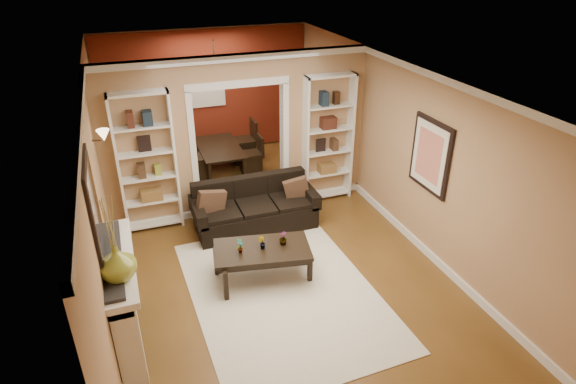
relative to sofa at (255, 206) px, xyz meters
name	(u,v)px	position (x,y,z in m)	size (l,w,h in m)	color
floor	(263,240)	(-0.02, -0.45, -0.40)	(8.00, 8.00, 0.00)	brown
ceiling	(258,71)	(-0.02, -0.45, 2.30)	(8.00, 8.00, 0.00)	white
wall_back	(206,93)	(-0.02, 3.55, 0.95)	(8.00, 8.00, 0.00)	tan
wall_front	(411,361)	(-0.02, -4.45, 0.95)	(8.00, 8.00, 0.00)	tan
wall_left	(98,187)	(-2.27, -0.45, 0.95)	(8.00, 8.00, 0.00)	tan
wall_right	(394,144)	(2.23, -0.45, 0.95)	(8.00, 8.00, 0.00)	tan
partition_wall	(239,136)	(-0.02, 0.75, 0.95)	(4.50, 0.15, 2.70)	tan
red_back_panel	(207,94)	(-0.02, 3.52, 0.92)	(4.44, 0.04, 2.64)	maroon
dining_window	(206,84)	(-0.02, 3.48, 1.15)	(0.78, 0.03, 0.98)	#8CA5CC
area_rug	(283,292)	(-0.14, -1.78, -0.39)	(2.37, 3.32, 0.01)	silver
sofa	(255,206)	(0.00, 0.00, 0.00)	(2.03, 0.88, 0.79)	black
pillow_left	(211,202)	(-0.72, -0.02, 0.21)	(0.44, 0.13, 0.44)	brown
pillow_right	(296,189)	(0.72, -0.02, 0.19)	(0.40, 0.11, 0.40)	brown
coffee_table	(263,263)	(-0.30, -1.37, -0.15)	(1.31, 0.71, 0.50)	black
plant_left	(240,246)	(-0.60, -1.37, 0.21)	(0.11, 0.08, 0.22)	#336626
plant_center	(262,243)	(-0.30, -1.37, 0.19)	(0.10, 0.08, 0.18)	#336626
plant_right	(283,238)	(0.01, -1.37, 0.20)	(0.11, 0.11, 0.19)	#336626
bookshelf_left	(147,163)	(-1.57, 0.58, 0.75)	(0.90, 0.30, 2.30)	white
bookshelf_right	(328,139)	(1.53, 0.58, 0.75)	(0.90, 0.30, 2.30)	white
fireplace	(127,299)	(-2.11, -1.95, 0.18)	(0.32, 1.70, 1.16)	white
vase	(117,263)	(-2.11, -2.34, 0.96)	(0.38, 0.38, 0.40)	olive
mirror	(94,209)	(-2.25, -1.95, 1.40)	(0.03, 0.95, 1.10)	silver
wall_sconce	(99,138)	(-2.17, 0.10, 1.43)	(0.18, 0.18, 0.22)	#FFE0A5
framed_art	(430,156)	(2.19, -1.45, 1.15)	(0.04, 0.85, 1.05)	black
dining_table	(221,158)	(-0.02, 2.42, -0.13)	(0.84, 1.50, 0.53)	black
dining_chair_nw	(196,158)	(-0.57, 2.12, 0.07)	(0.47, 0.47, 0.94)	black
dining_chair_ne	(250,154)	(0.53, 2.12, 0.00)	(0.39, 0.39, 0.79)	black
dining_chair_sw	(191,150)	(-0.57, 2.72, 0.01)	(0.40, 0.40, 0.81)	black
dining_chair_se	(243,141)	(0.53, 2.72, 0.07)	(0.46, 0.46, 0.94)	black
chandelier	(217,76)	(-0.02, 2.25, 1.62)	(0.50, 0.50, 0.30)	#39261A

